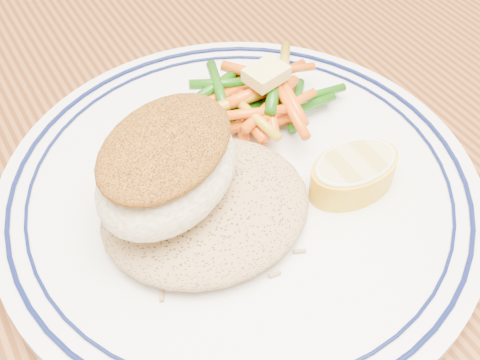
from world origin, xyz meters
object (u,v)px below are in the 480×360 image
object	(u,v)px
fish_fillet	(167,166)
rice_pilaf	(206,204)
dining_table	(303,319)
lemon_wedge	(354,172)
vegetable_pile	(262,98)
plate	(240,191)

from	to	relation	value
fish_fillet	rice_pilaf	bearing A→B (deg)	-36.91
dining_table	rice_pilaf	world-z (taller)	rice_pilaf
lemon_wedge	fish_fillet	bearing A→B (deg)	160.99
dining_table	fish_fillet	size ratio (longest dim) A/B	12.80
rice_pilaf	vegetable_pile	size ratio (longest dim) A/B	1.11
plate	rice_pilaf	size ratio (longest dim) A/B	2.42
fish_fillet	lemon_wedge	world-z (taller)	fish_fillet
lemon_wedge	rice_pilaf	bearing A→B (deg)	164.83
rice_pilaf	vegetable_pile	world-z (taller)	vegetable_pile
vegetable_pile	lemon_wedge	xyz separation A→B (m)	(0.01, -0.08, -0.00)
vegetable_pile	fish_fillet	bearing A→B (deg)	-151.88
vegetable_pile	plate	bearing A→B (deg)	-132.93
rice_pilaf	vegetable_pile	bearing A→B (deg)	38.80
dining_table	vegetable_pile	bearing A→B (deg)	77.05
plate	fish_fillet	bearing A→B (deg)	179.03
dining_table	rice_pilaf	distance (m)	0.14
plate	vegetable_pile	bearing A→B (deg)	47.07
plate	lemon_wedge	world-z (taller)	lemon_wedge
dining_table	vegetable_pile	distance (m)	0.16
vegetable_pile	dining_table	bearing A→B (deg)	-102.95
plate	rice_pilaf	bearing A→B (deg)	-159.25
fish_fillet	lemon_wedge	size ratio (longest dim) A/B	1.99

